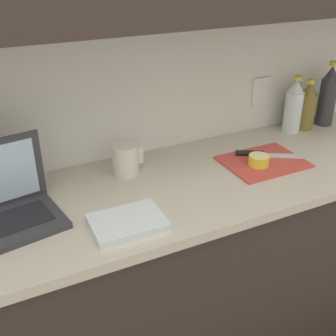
{
  "coord_description": "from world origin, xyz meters",
  "views": [
    {
      "loc": [
        -0.43,
        -1.15,
        1.64
      ],
      "look_at": [
        0.13,
        -0.01,
        0.97
      ],
      "focal_mm": 45.0,
      "sensor_mm": 36.0,
      "label": 1
    }
  ],
  "objects_px": {
    "bottle_green_soda": "(294,107)",
    "bottle_water_clear": "(328,96)",
    "bottle_oil_tall": "(307,107)",
    "lemon_half_cut": "(259,160)",
    "measuring_cup": "(126,159)",
    "cutting_board": "(264,162)",
    "knife": "(257,154)"
  },
  "relations": [
    {
      "from": "knife",
      "to": "lemon_half_cut",
      "type": "bearing_deg",
      "value": -94.87
    },
    {
      "from": "bottle_green_soda",
      "to": "bottle_water_clear",
      "type": "distance_m",
      "value": 0.2
    },
    {
      "from": "bottle_oil_tall",
      "to": "bottle_water_clear",
      "type": "bearing_deg",
      "value": 0.0
    },
    {
      "from": "lemon_half_cut",
      "to": "bottle_oil_tall",
      "type": "relative_size",
      "value": 0.34
    },
    {
      "from": "bottle_water_clear",
      "to": "measuring_cup",
      "type": "bearing_deg",
      "value": -177.25
    },
    {
      "from": "bottle_green_soda",
      "to": "cutting_board",
      "type": "bearing_deg",
      "value": -146.18
    },
    {
      "from": "lemon_half_cut",
      "to": "bottle_green_soda",
      "type": "height_order",
      "value": "bottle_green_soda"
    },
    {
      "from": "knife",
      "to": "lemon_half_cut",
      "type": "relative_size",
      "value": 3.11
    },
    {
      "from": "bottle_oil_tall",
      "to": "bottle_water_clear",
      "type": "height_order",
      "value": "bottle_water_clear"
    },
    {
      "from": "lemon_half_cut",
      "to": "bottle_green_soda",
      "type": "bearing_deg",
      "value": 32.65
    },
    {
      "from": "bottle_green_soda",
      "to": "bottle_oil_tall",
      "type": "distance_m",
      "value": 0.08
    },
    {
      "from": "measuring_cup",
      "to": "cutting_board",
      "type": "bearing_deg",
      "value": -17.19
    },
    {
      "from": "cutting_board",
      "to": "lemon_half_cut",
      "type": "relative_size",
      "value": 3.93
    },
    {
      "from": "lemon_half_cut",
      "to": "bottle_green_soda",
      "type": "xyz_separation_m",
      "value": [
        0.35,
        0.22,
        0.09
      ]
    },
    {
      "from": "bottle_green_soda",
      "to": "lemon_half_cut",
      "type": "bearing_deg",
      "value": -147.35
    },
    {
      "from": "bottle_oil_tall",
      "to": "measuring_cup",
      "type": "bearing_deg",
      "value": -176.88
    },
    {
      "from": "lemon_half_cut",
      "to": "measuring_cup",
      "type": "bearing_deg",
      "value": 159.81
    },
    {
      "from": "knife",
      "to": "bottle_green_soda",
      "type": "xyz_separation_m",
      "value": [
        0.3,
        0.16,
        0.1
      ]
    },
    {
      "from": "lemon_half_cut",
      "to": "bottle_oil_tall",
      "type": "height_order",
      "value": "bottle_oil_tall"
    },
    {
      "from": "knife",
      "to": "bottle_oil_tall",
      "type": "relative_size",
      "value": 1.06
    },
    {
      "from": "bottle_green_soda",
      "to": "bottle_oil_tall",
      "type": "height_order",
      "value": "bottle_green_soda"
    },
    {
      "from": "knife",
      "to": "bottle_oil_tall",
      "type": "bearing_deg",
      "value": 51.31
    },
    {
      "from": "lemon_half_cut",
      "to": "measuring_cup",
      "type": "relative_size",
      "value": 0.67
    },
    {
      "from": "bottle_green_soda",
      "to": "bottle_water_clear",
      "type": "height_order",
      "value": "bottle_water_clear"
    },
    {
      "from": "cutting_board",
      "to": "bottle_water_clear",
      "type": "height_order",
      "value": "bottle_water_clear"
    },
    {
      "from": "bottle_green_soda",
      "to": "measuring_cup",
      "type": "relative_size",
      "value": 2.18
    },
    {
      "from": "knife",
      "to": "bottle_green_soda",
      "type": "bearing_deg",
      "value": 56.34
    },
    {
      "from": "bottle_water_clear",
      "to": "bottle_oil_tall",
      "type": "bearing_deg",
      "value": -180.0
    },
    {
      "from": "cutting_board",
      "to": "bottle_green_soda",
      "type": "relative_size",
      "value": 1.21
    },
    {
      "from": "bottle_oil_tall",
      "to": "cutting_board",
      "type": "bearing_deg",
      "value": -151.91
    },
    {
      "from": "measuring_cup",
      "to": "bottle_water_clear",
      "type": "bearing_deg",
      "value": 2.75
    },
    {
      "from": "cutting_board",
      "to": "measuring_cup",
      "type": "distance_m",
      "value": 0.54
    }
  ]
}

